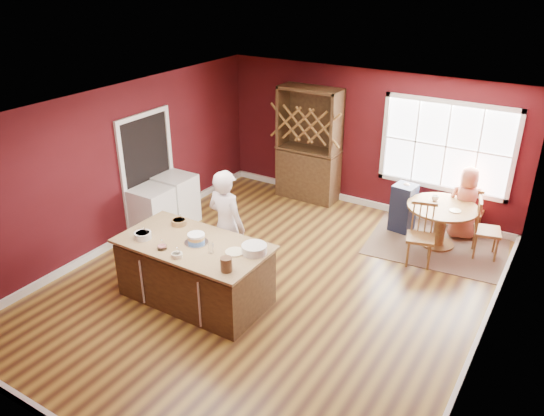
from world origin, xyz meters
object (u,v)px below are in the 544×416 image
(chair_east, at_px, (488,228))
(seated_woman, at_px, (466,203))
(layer_cake, at_px, (196,238))
(hutch, at_px, (309,145))
(chair_north, at_px, (472,210))
(dryer, at_px, (176,199))
(baker, at_px, (226,226))
(kitchen_island, at_px, (195,272))
(washer, at_px, (152,213))
(toddler, at_px, (407,187))
(chair_south, at_px, (421,235))
(high_chair, at_px, (403,207))
(dining_table, at_px, (441,218))

(chair_east, relative_size, seated_woman, 0.78)
(layer_cake, relative_size, hutch, 0.15)
(chair_north, distance_m, dryer, 5.35)
(baker, xyz_separation_m, seated_woman, (2.75, 3.27, -0.23))
(kitchen_island, height_order, seated_woman, seated_woman)
(baker, relative_size, washer, 1.98)
(layer_cake, distance_m, chair_north, 5.06)
(toddler, xyz_separation_m, hutch, (-2.15, 0.27, 0.34))
(seated_woman, relative_size, hutch, 0.58)
(kitchen_island, relative_size, washer, 2.39)
(chair_south, distance_m, high_chair, 1.18)
(layer_cake, bearing_deg, dryer, 137.90)
(hutch, bearing_deg, chair_north, 2.03)
(dining_table, xyz_separation_m, layer_cake, (-2.51, -3.41, 0.45))
(seated_woman, xyz_separation_m, hutch, (-3.16, 0.09, 0.49))
(chair_south, bearing_deg, dining_table, 66.48)
(baker, xyz_separation_m, layer_cake, (-0.03, -0.67, 0.09))
(chair_east, height_order, dryer, chair_east)
(dining_table, bearing_deg, washer, -152.39)
(kitchen_island, height_order, dining_table, kitchen_island)
(chair_east, distance_m, chair_north, 0.81)
(layer_cake, bearing_deg, baker, 87.76)
(dining_table, relative_size, dryer, 1.27)
(chair_south, height_order, dryer, chair_south)
(dining_table, relative_size, chair_east, 1.14)
(high_chair, distance_m, washer, 4.48)
(kitchen_island, relative_size, layer_cake, 6.38)
(chair_south, height_order, toddler, chair_south)
(layer_cake, height_order, washer, layer_cake)
(layer_cake, height_order, chair_south, layer_cake)
(seated_woman, distance_m, dryer, 5.19)
(kitchen_island, height_order, hutch, hutch)
(layer_cake, bearing_deg, seated_woman, 54.88)
(chair_south, xyz_separation_m, seated_woman, (0.37, 1.31, 0.15))
(chair_north, distance_m, high_chair, 1.19)
(seated_woman, bearing_deg, dining_table, 45.05)
(chair_north, bearing_deg, layer_cake, 54.15)
(chair_east, bearing_deg, baker, 116.10)
(kitchen_island, height_order, baker, baker)
(dryer, bearing_deg, dining_table, 20.73)
(layer_cake, bearing_deg, chair_north, 55.44)
(dining_table, distance_m, chair_east, 0.76)
(seated_woman, xyz_separation_m, toddler, (-1.01, -0.19, 0.15))
(kitchen_island, relative_size, high_chair, 2.34)
(chair_south, distance_m, toddler, 1.32)
(seated_woman, height_order, dryer, seated_woman)
(chair_south, bearing_deg, baker, -155.95)
(chair_south, relative_size, seated_woman, 0.78)
(baker, distance_m, chair_south, 3.11)
(chair_north, xyz_separation_m, toddler, (-1.09, -0.39, 0.34))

